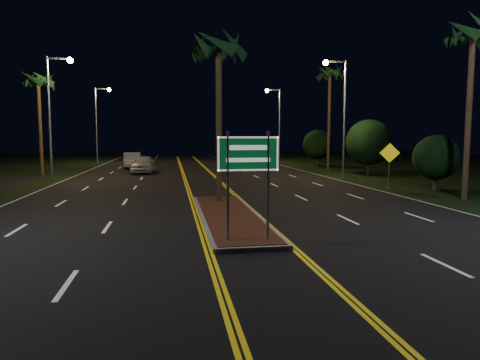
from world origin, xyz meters
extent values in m
plane|color=black|center=(0.00, 0.00, 0.00)|extent=(120.00, 120.00, 0.00)
cube|color=gray|center=(0.00, 7.00, 0.07)|extent=(2.25, 10.25, 0.15)
cube|color=#592819|center=(0.00, 7.00, 0.16)|extent=(2.00, 10.00, 0.02)
cylinder|color=gray|center=(-0.60, 2.80, 1.75)|extent=(0.08, 0.08, 3.20)
cylinder|color=gray|center=(0.60, 2.80, 1.75)|extent=(0.08, 0.08, 3.20)
cube|color=#07471E|center=(0.00, 2.80, 2.70)|extent=(1.80, 0.04, 1.00)
cube|color=white|center=(0.00, 2.77, 2.70)|extent=(1.80, 0.01, 1.00)
cylinder|color=gray|center=(-11.00, 24.00, 4.50)|extent=(0.18, 0.18, 9.00)
cube|color=gray|center=(-10.20, 24.00, 8.85)|extent=(1.60, 0.12, 0.12)
sphere|color=#F0BD6C|center=(-9.40, 24.00, 8.75)|extent=(0.44, 0.44, 0.44)
cylinder|color=gray|center=(-11.00, 44.00, 4.50)|extent=(0.18, 0.18, 9.00)
cube|color=gray|center=(-10.20, 44.00, 8.85)|extent=(1.60, 0.12, 0.12)
sphere|color=#F0BD6C|center=(-9.40, 44.00, 8.75)|extent=(0.44, 0.44, 0.44)
cylinder|color=gray|center=(11.00, 22.00, 4.50)|extent=(0.18, 0.18, 9.00)
cube|color=gray|center=(10.20, 22.00, 8.85)|extent=(1.60, 0.12, 0.12)
sphere|color=#F0BD6C|center=(9.40, 22.00, 8.75)|extent=(0.44, 0.44, 0.44)
cylinder|color=gray|center=(11.00, 42.00, 4.50)|extent=(0.18, 0.18, 9.00)
cube|color=gray|center=(10.20, 42.00, 8.85)|extent=(1.60, 0.12, 0.12)
sphere|color=#F0BD6C|center=(9.40, 42.00, 8.75)|extent=(0.44, 0.44, 0.44)
cylinder|color=#382819|center=(0.00, 10.50, 3.75)|extent=(0.28, 0.28, 7.50)
cylinder|color=#382819|center=(-12.80, 28.00, 4.00)|extent=(0.28, 0.28, 8.00)
cylinder|color=#382819|center=(12.50, 10.00, 4.25)|extent=(0.28, 0.28, 8.50)
cylinder|color=#382819|center=(12.80, 30.00, 4.75)|extent=(0.28, 0.28, 9.50)
cylinder|color=#382819|center=(13.50, 14.00, 0.45)|extent=(0.24, 0.24, 0.90)
sphere|color=black|center=(13.50, 14.00, 1.95)|extent=(2.70, 2.70, 2.70)
cylinder|color=#382819|center=(14.00, 24.00, 0.63)|extent=(0.24, 0.24, 1.26)
sphere|color=black|center=(14.00, 24.00, 2.73)|extent=(3.78, 3.78, 3.78)
cylinder|color=#382819|center=(13.80, 36.00, 0.54)|extent=(0.24, 0.24, 1.08)
sphere|color=black|center=(13.80, 36.00, 2.34)|extent=(3.24, 3.24, 3.24)
imported|color=#B6B6BC|center=(-4.67, 29.15, 0.92)|extent=(2.69, 5.64, 1.83)
imported|color=silver|center=(-6.19, 35.50, 0.92)|extent=(2.84, 5.69, 1.83)
cylinder|color=gray|center=(10.80, 14.57, 1.22)|extent=(0.07, 0.07, 2.44)
cube|color=yellow|center=(10.80, 14.55, 2.22)|extent=(1.12, 0.42, 1.18)
camera|label=1|loc=(-2.21, -9.45, 3.20)|focal=32.00mm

